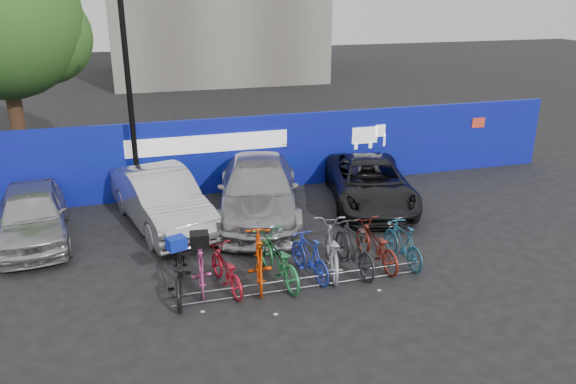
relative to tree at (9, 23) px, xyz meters
name	(u,v)px	position (x,y,z in m)	size (l,w,h in m)	color
ground	(294,277)	(6.77, -10.06, -5.07)	(100.00, 100.00, 0.00)	black
hoarding	(241,154)	(6.78, -4.06, -3.86)	(22.00, 0.18, 2.40)	navy
tree	(9,23)	(0.00, 0.00, 0.00)	(5.40, 5.20, 7.80)	#382314
lamppost	(130,98)	(3.57, -4.66, -1.80)	(0.25, 0.50, 6.11)	black
bike_rack	(302,283)	(6.77, -10.66, -4.91)	(5.60, 0.03, 0.30)	#595B60
car_0	(32,215)	(0.89, -6.36, -4.36)	(1.68, 4.18, 1.43)	#A3A3A7
car_1	(161,199)	(4.14, -6.26, -4.30)	(1.63, 4.66, 1.54)	#B2B2B6
car_2	(258,190)	(6.83, -6.31, -4.28)	(2.22, 5.47, 1.59)	#99999D
car_3	(370,183)	(10.24, -6.34, -4.39)	(2.26, 4.90, 1.36)	black
bike_0	(178,272)	(4.20, -10.14, -4.53)	(0.71, 2.04, 1.07)	black
bike_1	(201,267)	(4.70, -9.95, -4.57)	(0.47, 1.67, 1.00)	#C7478D
bike_2	(226,270)	(5.20, -10.15, -4.61)	(0.61, 1.74, 0.91)	#AC1424
bike_3	(259,259)	(5.96, -10.13, -4.48)	(0.55, 1.96, 1.18)	#E64305
bike_4	(278,259)	(6.37, -10.15, -4.53)	(0.72, 2.06, 1.08)	#237C3F
bike_5	(310,256)	(7.11, -10.14, -4.56)	(0.47, 1.68, 1.01)	#2036BF
bike_6	(332,248)	(7.70, -9.98, -4.52)	(0.73, 2.10, 1.10)	#999AA0
bike_7	(354,248)	(8.18, -10.14, -4.49)	(0.54, 1.91, 1.15)	#27272A
bike_8	(376,245)	(8.79, -10.00, -4.57)	(0.66, 1.91, 1.00)	maroon
bike_9	(403,243)	(9.43, -10.11, -4.56)	(0.48, 1.69, 1.01)	#1F5A77
cargo_crate	(176,243)	(4.20, -10.14, -3.86)	(0.38, 0.29, 0.27)	#0E24AD
cargo_topcase	(199,239)	(4.70, -9.95, -3.92)	(0.40, 0.36, 0.29)	black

